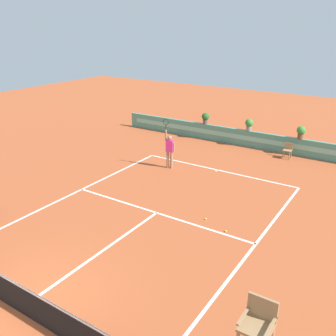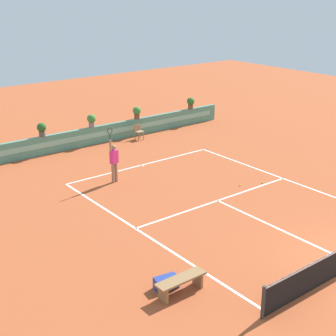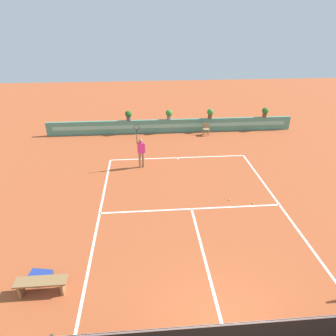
{
  "view_description": "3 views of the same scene",
  "coord_description": "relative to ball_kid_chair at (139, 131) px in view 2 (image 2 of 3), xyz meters",
  "views": [
    {
      "loc": [
        7.49,
        -4.3,
        7.03
      ],
      "look_at": [
        -0.89,
        8.61,
        1.0
      ],
      "focal_mm": 39.68,
      "sensor_mm": 36.0,
      "label": 1
    },
    {
      "loc": [
        -13.21,
        -7.23,
        8.34
      ],
      "look_at": [
        -0.89,
        8.61,
        1.0
      ],
      "focal_mm": 53.33,
      "sensor_mm": 36.0,
      "label": 2
    },
    {
      "loc": [
        -2.0,
        -4.85,
        7.89
      ],
      "look_at": [
        -0.89,
        8.61,
        1.0
      ],
      "focal_mm": 32.41,
      "sensor_mm": 36.0,
      "label": 3
    }
  ],
  "objects": [
    {
      "name": "ground_plane",
      "position": [
        -2.46,
        -9.66,
        -0.48
      ],
      "size": [
        60.0,
        60.0,
        0.0
      ],
      "primitive_type": "plane",
      "color": "#A84C28"
    },
    {
      "name": "court_lines",
      "position": [
        -2.46,
        -8.94,
        -0.47
      ],
      "size": [
        8.32,
        11.94,
        0.01
      ],
      "color": "white",
      "rests_on": "ground"
    },
    {
      "name": "back_wall_barrier",
      "position": [
        -2.46,
        0.73,
        0.02
      ],
      "size": [
        18.0,
        0.21,
        1.0
      ],
      "color": "#4C8E7A",
      "rests_on": "ground"
    },
    {
      "name": "ball_kid_chair",
      "position": [
        0.0,
        0.0,
        0.0
      ],
      "size": [
        0.44,
        0.44,
        0.85
      ],
      "color": "#99754C",
      "rests_on": "ground"
    },
    {
      "name": "bench_courtside",
      "position": [
        -7.84,
        -13.43,
        -0.1
      ],
      "size": [
        1.6,
        0.44,
        0.51
      ],
      "color": "olive",
      "rests_on": "ground"
    },
    {
      "name": "gear_bag",
      "position": [
        -8.01,
        -12.96,
        -0.3
      ],
      "size": [
        0.75,
        0.48,
        0.36
      ],
      "primitive_type": "cube",
      "rotation": [
        0.0,
        0.0,
        -0.19
      ],
      "color": "navy",
      "rests_on": "ground"
    },
    {
      "name": "tennis_player",
      "position": [
        -4.68,
        -4.85,
        0.57
      ],
      "size": [
        0.6,
        0.31,
        2.58
      ],
      "color": "#9E7051",
      "rests_on": "ground"
    },
    {
      "name": "tennis_ball_near_baseline",
      "position": [
        -0.56,
        -8.68,
        -0.44
      ],
      "size": [
        0.07,
        0.07,
        0.07
      ],
      "primitive_type": "sphere",
      "color": "#CCE033",
      "rests_on": "ground"
    },
    {
      "name": "tennis_ball_mid_court",
      "position": [
        0.46,
        -9.08,
        -0.44
      ],
      "size": [
        0.07,
        0.07,
        0.07
      ],
      "primitive_type": "sphere",
      "color": "#CCE033",
      "rests_on": "ground"
    },
    {
      "name": "potted_plant_left",
      "position": [
        -5.55,
        0.73,
        0.93
      ],
      "size": [
        0.48,
        0.48,
        0.72
      ],
      "color": "#514C47",
      "rests_on": "back_wall_barrier"
    },
    {
      "name": "potted_plant_right",
      "position": [
        0.4,
        0.73,
        0.93
      ],
      "size": [
        0.48,
        0.48,
        0.72
      ],
      "color": "brown",
      "rests_on": "back_wall_barrier"
    },
    {
      "name": "potted_plant_far_right",
      "position": [
        4.54,
        0.73,
        0.93
      ],
      "size": [
        0.48,
        0.48,
        0.72
      ],
      "color": "brown",
      "rests_on": "back_wall_barrier"
    },
    {
      "name": "potted_plant_centre",
      "position": [
        -2.63,
        0.73,
        0.93
      ],
      "size": [
        0.48,
        0.48,
        0.72
      ],
      "color": "gray",
      "rests_on": "back_wall_barrier"
    }
  ]
}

